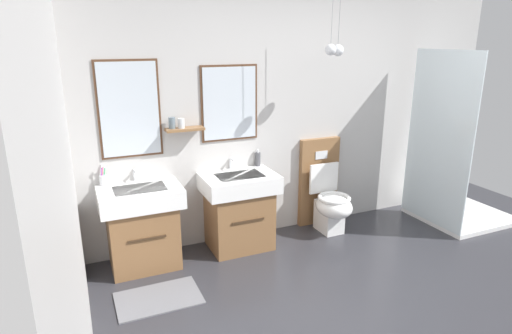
{
  "coord_description": "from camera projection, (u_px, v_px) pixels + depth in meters",
  "views": [
    {
      "loc": [
        -2.29,
        -2.16,
        2.06
      ],
      "look_at": [
        -0.75,
        1.37,
        0.91
      ],
      "focal_mm": 30.25,
      "sensor_mm": 36.0,
      "label": 1
    }
  ],
  "objects": [
    {
      "name": "wall_back",
      "position": [
        299.0,
        112.0,
        4.65
      ],
      "size": [
        4.88,
        0.63,
        2.59
      ],
      "color": "#B7B5B2",
      "rests_on": "ground"
    },
    {
      "name": "bath_mat",
      "position": [
        159.0,
        298.0,
        3.55
      ],
      "size": [
        0.68,
        0.44,
        0.01
      ],
      "primitive_type": "cube",
      "color": "slate",
      "rests_on": "ground"
    },
    {
      "name": "soap_dispenser",
      "position": [
        258.0,
        159.0,
        4.5
      ],
      "size": [
        0.06,
        0.06,
        0.18
      ],
      "color": "#4C4C51",
      "rests_on": "vanity_sink_right"
    },
    {
      "name": "toothbrush_cup",
      "position": [
        103.0,
        179.0,
        3.9
      ],
      "size": [
        0.07,
        0.08,
        0.21
      ],
      "color": "silver",
      "rests_on": "vanity_sink_left"
    },
    {
      "name": "tap_on_left_sink",
      "position": [
        135.0,
        174.0,
        4.02
      ],
      "size": [
        0.03,
        0.13,
        0.11
      ],
      "color": "silver",
      "rests_on": "vanity_sink_left"
    },
    {
      "name": "tap_on_right_sink",
      "position": [
        231.0,
        162.0,
        4.39
      ],
      "size": [
        0.03,
        0.13,
        0.11
      ],
      "color": "silver",
      "rests_on": "vanity_sink_right"
    },
    {
      "name": "ground_plane",
      "position": [
        414.0,
        319.0,
        3.38
      ],
      "size": [
        6.08,
        5.12,
        0.1
      ],
      "primitive_type": "cube",
      "color": "#2D2D33",
      "rests_on": "ground"
    },
    {
      "name": "toilet",
      "position": [
        326.0,
        197.0,
        4.77
      ],
      "size": [
        0.48,
        0.62,
        1.0
      ],
      "color": "brown",
      "rests_on": "ground"
    },
    {
      "name": "shower_tray",
      "position": [
        453.0,
        189.0,
        4.98
      ],
      "size": [
        1.03,
        0.89,
        1.95
      ],
      "color": "white",
      "rests_on": "ground"
    },
    {
      "name": "vanity_sink_left",
      "position": [
        142.0,
        224.0,
        3.97
      ],
      "size": [
        0.73,
        0.53,
        0.78
      ],
      "color": "brown",
      "rests_on": "ground"
    },
    {
      "name": "vanity_sink_right",
      "position": [
        239.0,
        208.0,
        4.34
      ],
      "size": [
        0.73,
        0.53,
        0.78
      ],
      "color": "brown",
      "rests_on": "ground"
    },
    {
      "name": "wall_left",
      "position": [
        61.0,
        203.0,
        2.08
      ],
      "size": [
        0.12,
        3.92,
        2.59
      ],
      "primitive_type": "cube",
      "color": "#B7B5B2",
      "rests_on": "ground"
    }
  ]
}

